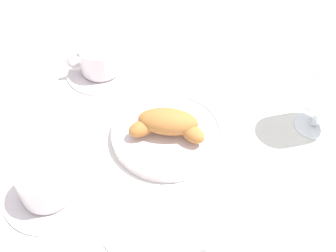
{
  "coord_description": "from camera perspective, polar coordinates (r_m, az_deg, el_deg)",
  "views": [
    {
      "loc": [
        -0.02,
        0.48,
        0.57
      ],
      "look_at": [
        -0.0,
        0.0,
        0.03
      ],
      "focal_mm": 46.89,
      "sensor_mm": 36.0,
      "label": 1
    }
  ],
  "objects": [
    {
      "name": "ground_plane",
      "position": [
        0.75,
        -0.01,
        -1.48
      ],
      "size": [
        2.2,
        2.2,
        0.0
      ],
      "primitive_type": "plane",
      "color": "silver"
    },
    {
      "name": "pastry_plate",
      "position": [
        0.74,
        -0.0,
        -1.03
      ],
      "size": [
        0.19,
        0.19,
        0.02
      ],
      "color": "silver",
      "rests_on": "ground_plane"
    },
    {
      "name": "croissant_large",
      "position": [
        0.72,
        -0.03,
        0.25
      ],
      "size": [
        0.14,
        0.07,
        0.04
      ],
      "color": "#AD6B33",
      "rests_on": "pastry_plate"
    },
    {
      "name": "coffee_cup_near",
      "position": [
        0.86,
        -8.9,
        8.21
      ],
      "size": [
        0.14,
        0.14,
        0.06
      ],
      "color": "silver",
      "rests_on": "ground_plane"
    },
    {
      "name": "coffee_cup_far",
      "position": [
        0.68,
        -15.69,
        -7.51
      ],
      "size": [
        0.14,
        0.14,
        0.06
      ],
      "color": "silver",
      "rests_on": "ground_plane"
    },
    {
      "name": "juice_glass_left",
      "position": [
        0.74,
        20.09,
        4.86
      ],
      "size": [
        0.08,
        0.08,
        0.14
      ],
      "color": "white",
      "rests_on": "ground_plane"
    },
    {
      "name": "juice_glass_right",
      "position": [
        0.54,
        7.84,
        -15.88
      ],
      "size": [
        0.08,
        0.08,
        0.14
      ],
      "color": "white",
      "rests_on": "ground_plane"
    },
    {
      "name": "sugar_packet",
      "position": [
        0.64,
        -5.8,
        -14.66
      ],
      "size": [
        0.06,
        0.06,
        0.01
      ],
      "primitive_type": "cube",
      "rotation": [
        0.0,
        0.0,
        0.72
      ],
      "color": "white",
      "rests_on": "ground_plane"
    }
  ]
}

